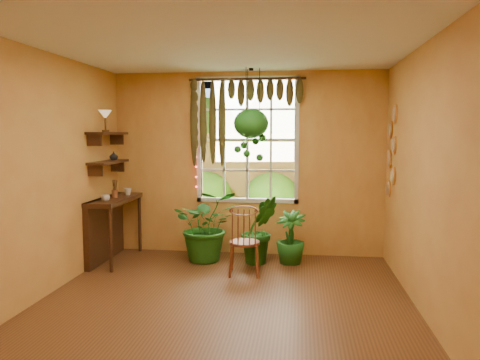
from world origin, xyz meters
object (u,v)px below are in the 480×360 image
object	(u,v)px
counter_ledge	(108,222)
windsor_chair	(244,251)
potted_plant_mid	(260,230)
potted_plant_left	(207,225)
hanging_basket	(251,126)

from	to	relation	value
counter_ledge	windsor_chair	xyz separation A→B (m)	(2.00, -0.44, -0.25)
counter_ledge	potted_plant_mid	world-z (taller)	potted_plant_mid
potted_plant_mid	counter_ledge	bearing A→B (deg)	-176.64
potted_plant_left	potted_plant_mid	world-z (taller)	potted_plant_left
windsor_chair	potted_plant_mid	distance (m)	0.61
counter_ledge	potted_plant_left	world-z (taller)	potted_plant_left
hanging_basket	potted_plant_left	bearing A→B (deg)	-165.62
windsor_chair	hanging_basket	size ratio (longest dim) A/B	0.80
counter_ledge	hanging_basket	bearing A→B (deg)	8.90
counter_ledge	potted_plant_mid	bearing A→B (deg)	3.36
windsor_chair	potted_plant_left	xyz separation A→B (m)	(-0.60, 0.59, 0.20)
potted_plant_left	potted_plant_mid	xyz separation A→B (m)	(0.75, -0.03, -0.03)
potted_plant_mid	hanging_basket	world-z (taller)	hanging_basket
counter_ledge	windsor_chair	world-z (taller)	windsor_chair
potted_plant_mid	hanging_basket	bearing A→B (deg)	127.15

